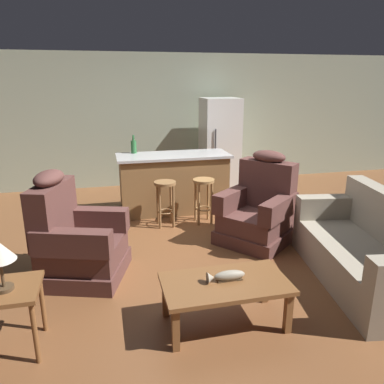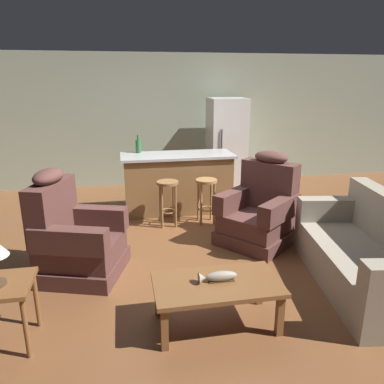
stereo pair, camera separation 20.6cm
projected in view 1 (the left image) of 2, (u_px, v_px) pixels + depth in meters
ground_plane at (193, 243)px, 4.99m from camera, size 12.00×12.00×0.00m
back_wall at (157, 121)px, 7.52m from camera, size 12.00×0.05×2.60m
coffee_table at (225, 287)px, 3.26m from camera, size 1.10×0.60×0.42m
fish_figurine at (226, 276)px, 3.25m from camera, size 0.34×0.10×0.10m
couch at (368, 252)px, 3.97m from camera, size 1.13×2.01×0.94m
recliner_near_lamp at (76, 241)px, 4.05m from camera, size 1.06×1.06×1.20m
recliner_near_island at (259, 210)px, 4.99m from camera, size 1.18×1.18×1.20m
end_table at (9, 299)px, 2.91m from camera, size 0.48×0.48×0.56m
kitchen_island at (174, 183)px, 6.11m from camera, size 1.80×0.70×0.95m
bar_stool_left at (165, 195)px, 5.47m from camera, size 0.32×0.32×0.68m
bar_stool_right at (204, 193)px, 5.60m from camera, size 0.32×0.32×0.68m
refrigerator at (220, 144)px, 7.37m from camera, size 0.70×0.69×1.76m
bottle_tall_green at (134, 146)px, 6.04m from camera, size 0.09×0.09×0.29m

